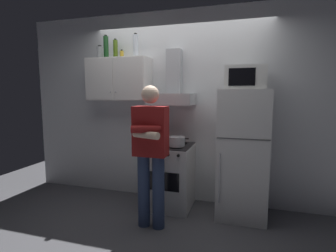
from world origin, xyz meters
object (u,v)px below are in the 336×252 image
object	(u,v)px
stove_oven	(170,176)
range_hood	(172,90)
upper_cabinet	(119,79)
person_standing	(151,151)
bottle_vodka_clear	(136,46)
microwave	(245,78)
bottle_spice_jar	(122,54)
cooking_pot	(177,141)
bottle_wine_green	(106,47)
refrigerator	(243,154)
bottle_olive_oil	(115,49)
bottle_canister_steel	(100,53)

from	to	relation	value
stove_oven	range_hood	xyz separation A→B (m)	(0.00, 0.13, 1.16)
upper_cabinet	person_standing	size ratio (longest dim) A/B	0.55
stove_oven	bottle_vodka_clear	size ratio (longest dim) A/B	2.63
stove_oven	microwave	distance (m)	1.62
bottle_spice_jar	bottle_vodka_clear	distance (m)	0.25
cooking_pot	bottle_wine_green	world-z (taller)	bottle_wine_green
stove_oven	microwave	xyz separation A→B (m)	(0.95, 0.02, 1.31)
microwave	bottle_wine_green	xyz separation A→B (m)	(-1.93, 0.08, 0.47)
upper_cabinet	refrigerator	world-z (taller)	upper_cabinet
person_standing	refrigerator	bearing A→B (deg)	31.23
bottle_vodka_clear	person_standing	bearing A→B (deg)	-56.89
upper_cabinet	bottle_wine_green	xyz separation A→B (m)	(-0.18, -0.03, 0.46)
person_standing	cooking_pot	xyz separation A→B (m)	(0.18, 0.49, 0.04)
upper_cabinet	bottle_olive_oil	size ratio (longest dim) A/B	3.24
cooking_pot	bottle_canister_steel	world-z (taller)	bottle_canister_steel
upper_cabinet	bottle_spice_jar	distance (m)	0.36
microwave	cooking_pot	bearing A→B (deg)	-170.43
microwave	bottle_spice_jar	size ratio (longest dim) A/B	3.90
refrigerator	bottle_vodka_clear	bearing A→B (deg)	174.39
stove_oven	refrigerator	distance (m)	1.02
refrigerator	bottle_spice_jar	distance (m)	2.16
range_hood	bottle_canister_steel	xyz separation A→B (m)	(-1.12, 0.04, 0.55)
stove_oven	person_standing	world-z (taller)	person_standing
microwave	person_standing	distance (m)	1.45
bottle_wine_green	bottle_spice_jar	bearing A→B (deg)	18.15
range_hood	stove_oven	bearing A→B (deg)	-90.00
person_standing	bottle_olive_oil	xyz separation A→B (m)	(-0.81, 0.77, 1.28)
bottle_wine_green	bottle_olive_oil	bearing A→B (deg)	29.16
bottle_spice_jar	cooking_pot	bearing A→B (deg)	-17.74
bottle_spice_jar	bottle_olive_oil	xyz separation A→B (m)	(-0.10, -0.00, 0.08)
refrigerator	microwave	bearing A→B (deg)	90.90
bottle_spice_jar	bottle_canister_steel	size ratio (longest dim) A/B	0.62
range_hood	cooking_pot	xyz separation A→B (m)	(0.13, -0.25, -0.66)
cooking_pot	bottle_spice_jar	distance (m)	1.50
upper_cabinet	person_standing	distance (m)	1.35
range_hood	bottle_olive_oil	bearing A→B (deg)	177.58
bottle_canister_steel	upper_cabinet	bearing A→B (deg)	-6.84
refrigerator	bottle_spice_jar	xyz separation A→B (m)	(-1.72, 0.17, 1.31)
microwave	cooking_pot	xyz separation A→B (m)	(-0.82, -0.14, -0.80)
cooking_pot	bottle_wine_green	distance (m)	1.70
bottle_wine_green	bottle_canister_steel	size ratio (longest dim) A/B	1.63
refrigerator	microwave	xyz separation A→B (m)	(-0.00, 0.02, 0.94)
bottle_canister_steel	range_hood	bearing A→B (deg)	-1.89
cooking_pot	bottle_spice_jar	size ratio (longest dim) A/B	2.51
bottle_spice_jar	bottle_olive_oil	bearing A→B (deg)	-177.09
refrigerator	bottle_spice_jar	world-z (taller)	bottle_spice_jar
person_standing	bottle_olive_oil	size ratio (longest dim) A/B	5.91
bottle_olive_oil	stove_oven	bearing A→B (deg)	-10.70
bottle_wine_green	refrigerator	bearing A→B (deg)	-2.91
microwave	bottle_wine_green	distance (m)	1.98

